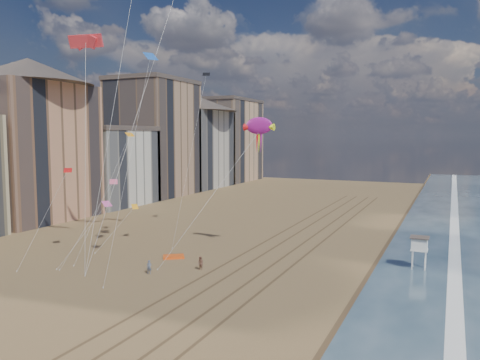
# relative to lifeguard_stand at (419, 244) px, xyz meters

# --- Properties ---
(ground) EXTENTS (260.00, 260.00, 0.00)m
(ground) POSITION_rel_lifeguard_stand_xyz_m (-19.50, -29.18, -2.81)
(ground) COLOR brown
(ground) RESTS_ON ground
(wet_sand) EXTENTS (260.00, 260.00, 0.00)m
(wet_sand) POSITION_rel_lifeguard_stand_xyz_m (-0.50, 10.82, -2.81)
(wet_sand) COLOR #42301E
(wet_sand) RESTS_ON ground
(foam) EXTENTS (260.00, 260.00, 0.00)m
(foam) POSITION_rel_lifeguard_stand_xyz_m (3.70, 10.82, -2.80)
(foam) COLOR white
(foam) RESTS_ON ground
(tracks) EXTENTS (7.68, 120.00, 0.01)m
(tracks) POSITION_rel_lifeguard_stand_xyz_m (-16.95, 0.82, -2.80)
(tracks) COLOR brown
(tracks) RESTS_ON ground
(buildings) EXTENTS (34.72, 131.35, 29.00)m
(buildings) POSITION_rel_lifeguard_stand_xyz_m (-65.23, 36.41, 10.74)
(buildings) COLOR #C6B284
(buildings) RESTS_ON ground
(lifeguard_stand) EXTENTS (2.02, 2.02, 3.64)m
(lifeguard_stand) POSITION_rel_lifeguard_stand_xyz_m (0.00, 0.00, 0.00)
(lifeguard_stand) COLOR white
(lifeguard_stand) RESTS_ON ground
(grounded_kite) EXTENTS (2.98, 2.76, 0.29)m
(grounded_kite) POSITION_rel_lifeguard_stand_xyz_m (-27.68, -7.52, -2.67)
(grounded_kite) COLOR #F55214
(grounded_kite) RESTS_ON ground
(show_kite) EXTENTS (5.92, 5.75, 20.16)m
(show_kite) POSITION_rel_lifeguard_stand_xyz_m (-18.63, -2.17, 13.28)
(show_kite) COLOR #A01888
(show_kite) RESTS_ON ground
(kite_flyer_a) EXTENTS (0.64, 0.53, 1.50)m
(kite_flyer_a) POSITION_rel_lifeguard_stand_xyz_m (-26.45, -14.30, -2.06)
(kite_flyer_a) COLOR slate
(kite_flyer_a) RESTS_ON ground
(kite_flyer_b) EXTENTS (0.87, 0.75, 1.53)m
(kite_flyer_b) POSITION_rel_lifeguard_stand_xyz_m (-22.11, -10.69, -2.05)
(kite_flyer_b) COLOR #915E4A
(kite_flyer_b) RESTS_ON ground
(small_kites) EXTENTS (12.90, 18.91, 19.71)m
(small_kites) POSITION_rel_lifeguard_stand_xyz_m (-34.17, -6.21, 12.06)
(small_kites) COLOR #E358A3
(small_kites) RESTS_ON ground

